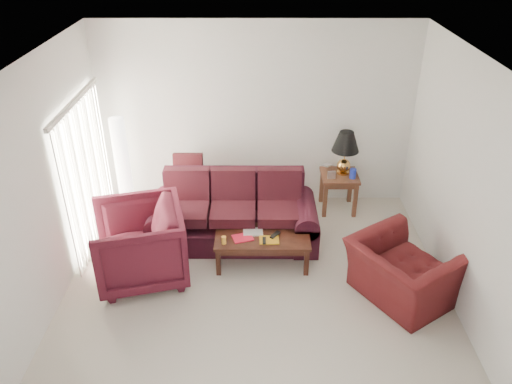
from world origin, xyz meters
TOP-DOWN VIEW (x-y plane):
  - floor at (0.00, 0.00)m, footprint 5.00×5.00m
  - blinds at (-2.42, 1.30)m, footprint 0.10×2.00m
  - sofa at (-0.33, 1.22)m, footprint 2.47×1.08m
  - throw_pillow at (-1.09, 2.10)m, footprint 0.47×0.23m
  - end_table at (1.35, 2.14)m, footprint 0.59×0.59m
  - table_lamp at (1.41, 2.18)m, footprint 0.57×0.57m
  - clock at (1.20, 2.00)m, footprint 0.13×0.06m
  - blue_canister at (1.53, 2.01)m, footprint 0.12×0.12m
  - picture_frame at (1.16, 2.31)m, footprint 0.20×0.21m
  - floor_lamp at (-2.10, 2.02)m, footprint 0.30×0.30m
  - armchair_left at (-1.54, 0.38)m, footprint 1.40×1.38m
  - armchair_right at (1.85, -0.03)m, footprint 1.54×1.58m
  - coffee_table at (0.09, 0.68)m, footprint 1.41×0.91m
  - magazine_red at (-0.18, 0.61)m, footprint 0.32×0.28m
  - magazine_white at (-0.04, 0.76)m, footprint 0.28×0.22m
  - magazine_orange at (0.18, 0.56)m, footprint 0.27×0.20m
  - remote_a at (0.11, 0.52)m, footprint 0.05×0.16m
  - remote_b at (0.26, 0.66)m, footprint 0.15×0.18m
  - yellow_glass at (-0.43, 0.49)m, footprint 0.07×0.07m

SIDE VIEW (x-z plane):
  - floor at x=0.00m, z-range 0.00..0.00m
  - coffee_table at x=0.09m, z-range 0.00..0.46m
  - end_table at x=1.35m, z-range 0.00..0.64m
  - armchair_right at x=1.85m, z-range 0.00..0.78m
  - magazine_orange at x=0.18m, z-range 0.46..0.47m
  - magazine_red at x=-0.18m, z-range 0.46..0.47m
  - magazine_white at x=-0.04m, z-range 0.46..0.47m
  - remote_a at x=0.11m, z-range 0.47..0.49m
  - remote_b at x=0.26m, z-range 0.47..0.50m
  - sofa at x=-0.33m, z-range 0.00..1.01m
  - yellow_glass at x=-0.43m, z-range 0.46..0.57m
  - armchair_left at x=-1.54m, z-range 0.00..1.06m
  - clock at x=1.20m, z-range 0.64..0.77m
  - blue_canister at x=1.53m, z-range 0.64..0.80m
  - picture_frame at x=1.16m, z-range 0.70..0.75m
  - throw_pillow at x=-1.09m, z-range 0.54..1.02m
  - floor_lamp at x=-2.10m, z-range 0.00..1.67m
  - table_lamp at x=1.41m, z-range 0.64..1.37m
  - blinds at x=-2.42m, z-range 0.00..2.16m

